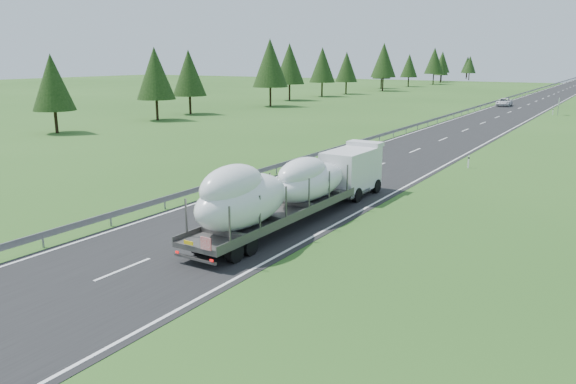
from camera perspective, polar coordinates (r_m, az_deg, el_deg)
The scene contains 7 objects.
ground at distance 24.60m, azimuth -16.40°, elevation -7.58°, with size 400.00×400.00×0.00m, color #28511B.
road_surface at distance 116.71m, azimuth 23.31°, elevation 8.20°, with size 10.00×400.00×0.02m, color black.
guardrail at distance 117.52m, azimuth 20.76°, elevation 8.75°, with size 0.10×400.00×0.76m.
highway_sign at distance 95.87m, azimuth 25.81°, elevation 8.12°, with size 0.08×0.90×2.60m.
tree_line_left at distance 123.88m, azimuth 2.91°, elevation 12.72°, with size 14.20×274.66×12.55m.
boat_truck at distance 29.52m, azimuth 0.53°, elevation 0.65°, with size 2.68×17.52×4.00m.
distant_van at distance 109.98m, azimuth 21.10°, elevation 8.50°, with size 2.35×5.09×1.42m, color silver.
Camera 1 is at (17.42, -15.08, 8.62)m, focal length 35.00 mm.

